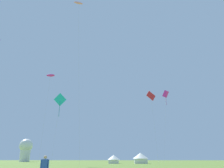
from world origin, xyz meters
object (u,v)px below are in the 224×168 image
(observatory_dome, at_px, (26,149))
(kite_magenta_parafoil, at_px, (51,76))
(kite_red_diamond, at_px, (151,96))
(kite_magenta_box, at_px, (166,94))
(kite_cyan_diamond, at_px, (60,100))
(festival_tent_right, at_px, (141,158))
(festival_tent_left, at_px, (114,159))
(kite_pink_parafoil, at_px, (78,4))

(observatory_dome, bearing_deg, kite_magenta_parafoil, -62.05)
(kite_red_diamond, relative_size, kite_magenta_box, 0.87)
(kite_magenta_box, bearing_deg, kite_cyan_diamond, -161.20)
(kite_magenta_parafoil, xyz_separation_m, festival_tent_right, (23.54, 22.32, -19.96))
(festival_tent_left, height_order, festival_tent_right, festival_tent_right)
(kite_red_diamond, bearing_deg, kite_magenta_parafoil, 173.80)
(kite_magenta_parafoil, relative_size, festival_tent_left, 5.63)
(festival_tent_left, bearing_deg, kite_cyan_diamond, -113.72)
(observatory_dome, bearing_deg, kite_pink_parafoil, -60.25)
(festival_tent_right, bearing_deg, kite_magenta_box, -68.37)
(observatory_dome, bearing_deg, kite_red_diamond, -47.36)
(kite_magenta_parafoil, bearing_deg, kite_pink_parafoil, -52.43)
(kite_magenta_parafoil, distance_m, kite_pink_parafoil, 19.42)
(festival_tent_right, bearing_deg, kite_red_diamond, -86.65)
(kite_magenta_parafoil, xyz_separation_m, kite_magenta_box, (30.00, 6.02, -3.76))
(kite_cyan_diamond, bearing_deg, kite_magenta_parafoil, 143.67)
(kite_magenta_box, relative_size, observatory_dome, 1.76)
(festival_tent_right, bearing_deg, observatory_dome, 146.86)
(kite_red_diamond, distance_m, kite_pink_parafoil, 26.36)
(kite_magenta_parafoil, height_order, kite_cyan_diamond, kite_magenta_parafoil)
(kite_red_diamond, relative_size, kite_cyan_diamond, 1.03)
(kite_pink_parafoil, bearing_deg, kite_magenta_parafoil, 127.57)
(kite_red_diamond, distance_m, festival_tent_left, 30.23)
(kite_magenta_parafoil, relative_size, kite_magenta_box, 1.17)
(festival_tent_left, distance_m, observatory_dome, 57.84)
(kite_magenta_parafoil, relative_size, observatory_dome, 2.06)
(kite_cyan_diamond, bearing_deg, kite_magenta_box, 18.80)
(kite_red_diamond, height_order, festival_tent_right, kite_red_diamond)
(kite_red_diamond, relative_size, kite_pink_parafoil, 0.48)
(kite_magenta_parafoil, height_order, kite_magenta_box, kite_magenta_parafoil)
(kite_pink_parafoil, height_order, kite_cyan_diamond, kite_pink_parafoil)
(kite_cyan_diamond, height_order, observatory_dome, kite_cyan_diamond)
(kite_pink_parafoil, distance_m, observatory_dome, 84.92)
(kite_red_diamond, distance_m, observatory_dome, 82.58)
(kite_magenta_box, bearing_deg, observatory_dome, 139.56)
(kite_pink_parafoil, xyz_separation_m, festival_tent_left, (5.79, 34.25, -32.61))
(kite_pink_parafoil, distance_m, festival_tent_left, 47.64)
(kite_magenta_parafoil, bearing_deg, kite_cyan_diamond, -36.33)
(kite_magenta_box, bearing_deg, festival_tent_left, 132.70)
(kite_red_diamond, bearing_deg, observatory_dome, 132.64)
(kite_pink_parafoil, distance_m, kite_magenta_box, 31.83)
(kite_magenta_parafoil, relative_size, kite_cyan_diamond, 1.39)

